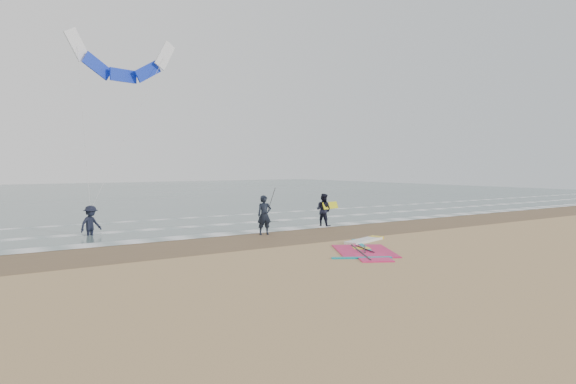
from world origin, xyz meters
TOP-DOWN VIEW (x-y plane):
  - ground at (0.00, 0.00)m, footprint 120.00×120.00m
  - sea_water at (0.00, 48.00)m, footprint 120.00×80.00m
  - wet_sand_band at (0.00, 6.00)m, footprint 120.00×5.00m
  - foam_waterline at (0.00, 10.44)m, footprint 120.00×9.15m
  - windsurf_rig at (1.09, 1.11)m, footprint 5.23×4.96m
  - person_standing at (-0.15, 7.05)m, footprint 0.80×0.61m
  - person_walking at (4.38, 8.13)m, footprint 0.99×1.09m
  - person_wading at (-7.34, 11.41)m, footprint 1.36×1.14m
  - held_pole at (0.15, 7.05)m, footprint 0.17×0.86m
  - carried_kiteboard at (4.78, 8.03)m, footprint 1.30×0.51m
  - surf_kite at (-4.29, 16.03)m, footprint 6.55×4.96m

SIDE VIEW (x-z plane):
  - ground at x=0.00m, z-range 0.00..0.00m
  - wet_sand_band at x=0.00m, z-range 0.00..0.01m
  - sea_water at x=0.00m, z-range 0.00..0.02m
  - foam_waterline at x=0.00m, z-range 0.02..0.04m
  - windsurf_rig at x=1.09m, z-range -0.03..0.10m
  - person_wading at x=-7.34m, z-range 0.00..1.83m
  - person_walking at x=4.38m, z-range 0.00..1.84m
  - person_standing at x=-0.15m, z-range 0.00..1.95m
  - carried_kiteboard at x=4.78m, z-range 0.97..1.36m
  - held_pole at x=0.15m, z-range 0.52..2.34m
  - surf_kite at x=-4.29m, z-range 4.46..14.28m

